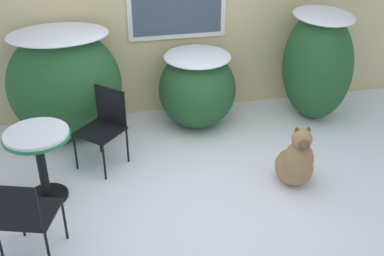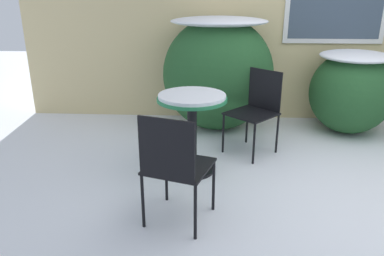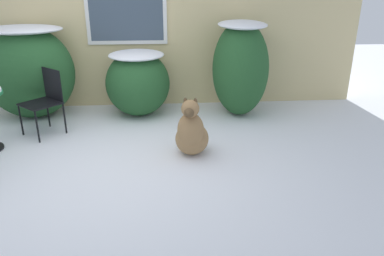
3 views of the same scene
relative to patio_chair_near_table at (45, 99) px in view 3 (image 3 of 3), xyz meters
The scene contains 7 objects.
ground_plane 1.44m from the patio_chair_near_table, 46.33° to the right, with size 16.00×16.00×0.00m, color white.
house_wall 1.88m from the patio_chair_near_table, 52.43° to the left, with size 8.00×0.10×3.14m.
shrub_left 0.85m from the patio_chair_near_table, 120.35° to the left, with size 1.37×1.05×1.41m.
shrub_middle 1.41m from the patio_chair_near_table, 28.99° to the left, with size 1.00×0.99×1.02m.
shrub_right 2.90m from the patio_chair_near_table, 12.03° to the left, with size 0.86×1.10×1.46m.
patio_chair_near_table is the anchor object (origin of this frame).
dog 2.16m from the patio_chair_near_table, 24.24° to the right, with size 0.49×0.66×0.77m.
Camera 3 is at (0.72, -4.09, 2.04)m, focal length 35.00 mm.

